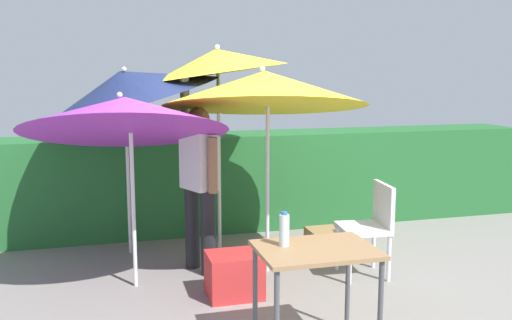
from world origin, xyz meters
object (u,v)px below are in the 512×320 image
at_px(umbrella_orange, 125,115).
at_px(umbrella_navy, 125,87).
at_px(umbrella_rainbow, 218,62).
at_px(bottle_water, 284,230).
at_px(cooler_box, 234,275).
at_px(crate_cardboard, 329,241).
at_px(umbrella_yellow, 265,89).
at_px(person_vendor, 199,177).
at_px(folding_table, 316,261).
at_px(chair_plastic, 370,223).

distance_m(umbrella_orange, umbrella_navy, 0.97).
relative_size(umbrella_rainbow, bottle_water, 9.54).
distance_m(umbrella_navy, cooler_box, 2.27).
bearing_deg(bottle_water, umbrella_rainbow, 89.68).
bearing_deg(crate_cardboard, bottle_water, -120.93).
distance_m(umbrella_yellow, person_vendor, 1.05).
bearing_deg(cooler_box, umbrella_orange, 151.51).
relative_size(umbrella_orange, folding_table, 2.48).
xyz_separation_m(umbrella_rainbow, cooler_box, (-0.13, -1.27, -1.84)).
bearing_deg(umbrella_navy, umbrella_orange, -92.65).
bearing_deg(folding_table, cooler_box, 105.64).
bearing_deg(umbrella_yellow, folding_table, -93.94).
xyz_separation_m(chair_plastic, folding_table, (-1.05, -1.29, 0.15)).
xyz_separation_m(cooler_box, bottle_water, (0.12, -1.02, 0.68)).
relative_size(cooler_box, folding_table, 0.58).
distance_m(umbrella_rainbow, folding_table, 2.77).
bearing_deg(folding_table, bottle_water, 153.03).
xyz_separation_m(person_vendor, bottle_water, (0.30, -1.73, -0.06)).
height_order(chair_plastic, crate_cardboard, chair_plastic).
height_order(umbrella_yellow, bottle_water, umbrella_yellow).
height_order(umbrella_navy, crate_cardboard, umbrella_navy).
height_order(umbrella_orange, person_vendor, umbrella_orange).
height_order(person_vendor, bottle_water, person_vendor).
bearing_deg(umbrella_orange, bottle_water, -56.81).
xyz_separation_m(umbrella_rainbow, bottle_water, (-0.01, -2.30, -1.16)).
bearing_deg(crate_cardboard, umbrella_orange, -169.82).
height_order(person_vendor, crate_cardboard, person_vendor).
distance_m(person_vendor, bottle_water, 1.75).
relative_size(person_vendor, crate_cardboard, 4.03).
distance_m(chair_plastic, bottle_water, 1.76).
bearing_deg(folding_table, person_vendor, 105.08).
bearing_deg(cooler_box, umbrella_yellow, 51.29).
height_order(umbrella_rainbow, cooler_box, umbrella_rainbow).
height_order(umbrella_yellow, person_vendor, umbrella_yellow).
relative_size(person_vendor, folding_table, 2.35).
height_order(umbrella_yellow, crate_cardboard, umbrella_yellow).
xyz_separation_m(umbrella_navy, cooler_box, (0.81, -1.41, -1.58)).
height_order(folding_table, bottle_water, bottle_water).
relative_size(umbrella_yellow, person_vendor, 1.13).
distance_m(umbrella_rainbow, umbrella_orange, 1.36).
height_order(cooler_box, folding_table, folding_table).
relative_size(umbrella_orange, bottle_water, 8.25).
bearing_deg(folding_table, crate_cardboard, 64.90).
bearing_deg(chair_plastic, cooler_box, -173.20).
bearing_deg(folding_table, chair_plastic, 50.84).
height_order(chair_plastic, folding_table, chair_plastic).
relative_size(umbrella_yellow, crate_cardboard, 4.53).
distance_m(folding_table, bottle_water, 0.30).
distance_m(umbrella_rainbow, person_vendor, 1.27).
relative_size(person_vendor, cooler_box, 4.05).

